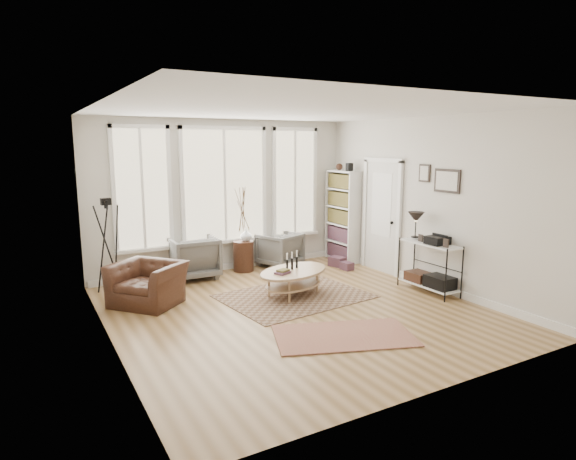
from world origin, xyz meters
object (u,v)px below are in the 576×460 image
bookcase (343,216)px  armchair_left (193,257)px  accent_chair (148,284)px  side_table (243,231)px  low_shelf (429,262)px  coffee_table (293,276)px  armchair_right (279,249)px

bookcase → armchair_left: 3.25m
bookcase → accent_chair: (-4.28, -0.86, -0.63)m
armchair_left → side_table: side_table is taller
side_table → accent_chair: 2.41m
low_shelf → accent_chair: bearing=158.6°
coffee_table → armchair_left: armchair_left is taller
armchair_left → side_table: (1.00, 0.00, 0.41)m
low_shelf → armchair_right: (-1.33, 2.75, -0.17)m
low_shelf → coffee_table: (-2.06, 0.94, -0.18)m
armchair_left → armchair_right: size_ratio=1.13×
low_shelf → coffee_table: bearing=155.4°
coffee_table → side_table: side_table is taller
low_shelf → armchair_left: bearing=138.8°
coffee_table → armchair_right: 1.94m
bookcase → armchair_right: (-1.39, 0.22, -0.61)m
low_shelf → side_table: bearing=127.8°
bookcase → armchair_right: size_ratio=2.74×
coffee_table → accent_chair: bearing=161.7°
bookcase → armchair_right: 1.54m
low_shelf → armchair_left: 4.17m
low_shelf → coffee_table: low_shelf is taller
coffee_table → armchair_left: (-1.08, 1.81, 0.06)m
armchair_right → accent_chair: size_ratio=0.76×
coffee_table → side_table: bearing=92.4°
bookcase → low_shelf: (-0.06, -2.52, -0.44)m
armchair_left → armchair_right: (1.80, 0.00, -0.05)m
accent_chair → armchair_right: bearing=69.9°
bookcase → armchair_right: bearing=170.8°
armchair_right → accent_chair: armchair_right is taller
side_table → accent_chair: (-2.09, -1.09, -0.47)m
low_shelf → accent_chair: size_ratio=1.31×
armchair_right → coffee_table: bearing=46.5°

